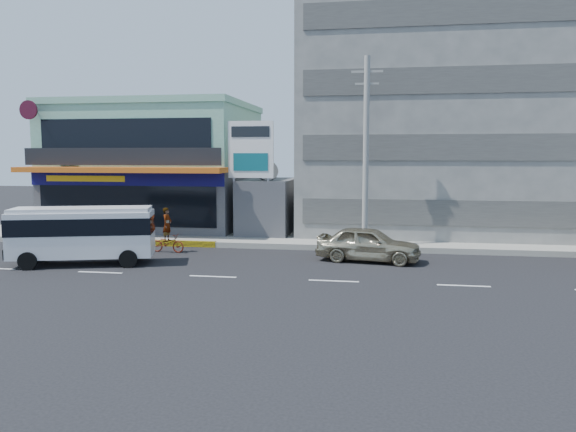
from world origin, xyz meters
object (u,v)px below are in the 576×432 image
Objects in this scene: concrete_building at (433,123)px; utility_pole_near at (366,152)px; shop_building at (158,170)px; sedan at (368,244)px; satellite_dish at (266,179)px; minibus at (83,231)px; billboard at (251,156)px; motorcycle_rider at (167,238)px.

utility_pole_near is (-4.00, -7.60, -1.85)m from concrete_building.
sedan is (14.26, -9.49, -3.17)m from shop_building.
satellite_dish is at bearing -20.21° from shop_building.
concrete_building reaches higher than minibus.
billboard is 2.98× the size of motorcycle_rider.
shop_building is at bearing 147.68° from billboard.
utility_pole_near is at bearing 13.90° from sedan.
shop_building is 8.54m from satellite_dish.
minibus is (1.42, -12.45, -2.43)m from shop_building.
concrete_building reaches higher than utility_pole_near.
minibus reaches higher than motorcycle_rider.
billboard is at bearing -151.08° from concrete_building.
shop_building reaches higher than satellite_dish.
sedan is at bearing -109.52° from concrete_building.
satellite_dish is at bearing 52.56° from sedan.
minibus is at bearing 111.78° from sedan.
billboard is at bearing 48.71° from motorcycle_rider.
shop_building reaches higher than billboard.
concrete_building is at bearing 62.24° from utility_pole_near.
billboard reaches higher than minibus.
satellite_dish reaches higher than motorcycle_rider.
sedan is at bearing -4.23° from motorcycle_rider.
concrete_building reaches higher than billboard.
shop_building reaches higher than sedan.
motorcycle_rider is at bearing 94.59° from sedan.
shop_building is 12.76m from minibus.
motorcycle_rider is at bearing -65.39° from shop_building.
billboard is (-10.50, -5.80, -2.07)m from concrete_building.
satellite_dish is 0.65× the size of motorcycle_rider.
billboard reaches higher than sedan.
billboard is at bearing -32.32° from shop_building.
motorcycle_rider is (-10.00, -2.19, -4.38)m from utility_pole_near.
satellite_dish is 0.23× the size of minibus.
utility_pole_near is at bearing 12.33° from motorcycle_rider.
minibus is at bearing -124.82° from motorcycle_rider.
concrete_building is at bearing 28.92° from billboard.
utility_pole_near is 5.24m from sedan.
satellite_dish is 7.17m from utility_pole_near.
shop_building is at bearing 159.79° from satellite_dish.
utility_pole_near is (14.00, -6.55, 1.15)m from shop_building.
satellite_dish is (8.00, -2.95, -0.42)m from shop_building.
billboard is 10.37m from minibus.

